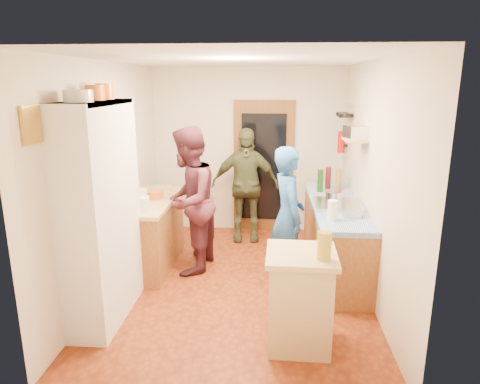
# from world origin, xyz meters

# --- Properties ---
(floor) EXTENTS (3.00, 4.00, 0.02)m
(floor) POSITION_xyz_m (0.00, 0.00, -0.01)
(floor) COLOR maroon
(floor) RESTS_ON ground
(ceiling) EXTENTS (3.00, 4.00, 0.02)m
(ceiling) POSITION_xyz_m (0.00, 0.00, 2.61)
(ceiling) COLOR silver
(ceiling) RESTS_ON ground
(wall_back) EXTENTS (3.00, 0.02, 2.60)m
(wall_back) POSITION_xyz_m (0.00, 2.01, 1.30)
(wall_back) COLOR beige
(wall_back) RESTS_ON ground
(wall_front) EXTENTS (3.00, 0.02, 2.60)m
(wall_front) POSITION_xyz_m (0.00, -2.01, 1.30)
(wall_front) COLOR beige
(wall_front) RESTS_ON ground
(wall_left) EXTENTS (0.02, 4.00, 2.60)m
(wall_left) POSITION_xyz_m (-1.51, 0.00, 1.30)
(wall_left) COLOR beige
(wall_left) RESTS_ON ground
(wall_right) EXTENTS (0.02, 4.00, 2.60)m
(wall_right) POSITION_xyz_m (1.51, 0.00, 1.30)
(wall_right) COLOR beige
(wall_right) RESTS_ON ground
(door_frame) EXTENTS (0.95, 0.06, 2.10)m
(door_frame) POSITION_xyz_m (0.25, 1.97, 1.05)
(door_frame) COLOR brown
(door_frame) RESTS_ON ground
(door_glass) EXTENTS (0.70, 0.02, 1.70)m
(door_glass) POSITION_xyz_m (0.25, 1.94, 1.05)
(door_glass) COLOR black
(door_glass) RESTS_ON door_frame
(hutch_body) EXTENTS (0.40, 1.20, 2.20)m
(hutch_body) POSITION_xyz_m (-1.30, -0.80, 1.10)
(hutch_body) COLOR silver
(hutch_body) RESTS_ON ground
(hutch_top_shelf) EXTENTS (0.40, 1.14, 0.04)m
(hutch_top_shelf) POSITION_xyz_m (-1.30, -0.80, 2.18)
(hutch_top_shelf) COLOR silver
(hutch_top_shelf) RESTS_ON hutch_body
(plate_stack) EXTENTS (0.25, 0.25, 0.10)m
(plate_stack) POSITION_xyz_m (-1.30, -1.08, 2.25)
(plate_stack) COLOR white
(plate_stack) RESTS_ON hutch_top_shelf
(orange_pot_a) EXTENTS (0.18, 0.18, 0.14)m
(orange_pot_a) POSITION_xyz_m (-1.30, -0.71, 2.27)
(orange_pot_a) COLOR orange
(orange_pot_a) RESTS_ON hutch_top_shelf
(orange_pot_b) EXTENTS (0.18, 0.18, 0.16)m
(orange_pot_b) POSITION_xyz_m (-1.30, -0.47, 2.28)
(orange_pot_b) COLOR orange
(orange_pot_b) RESTS_ON hutch_top_shelf
(left_counter_base) EXTENTS (0.60, 1.40, 0.85)m
(left_counter_base) POSITION_xyz_m (-1.20, 0.45, 0.42)
(left_counter_base) COLOR #9F6134
(left_counter_base) RESTS_ON ground
(left_counter_top) EXTENTS (0.64, 1.44, 0.05)m
(left_counter_top) POSITION_xyz_m (-1.20, 0.45, 0.88)
(left_counter_top) COLOR tan
(left_counter_top) RESTS_ON left_counter_base
(toaster) EXTENTS (0.26, 0.20, 0.17)m
(toaster) POSITION_xyz_m (-1.15, -0.06, 0.99)
(toaster) COLOR white
(toaster) RESTS_ON left_counter_top
(kettle) EXTENTS (0.17, 0.17, 0.16)m
(kettle) POSITION_xyz_m (-1.25, 0.36, 0.98)
(kettle) COLOR white
(kettle) RESTS_ON left_counter_top
(orange_bowl) EXTENTS (0.23, 0.23, 0.10)m
(orange_bowl) POSITION_xyz_m (-1.12, 0.53, 0.95)
(orange_bowl) COLOR orange
(orange_bowl) RESTS_ON left_counter_top
(chopping_board) EXTENTS (0.35, 0.29, 0.02)m
(chopping_board) POSITION_xyz_m (-1.18, 1.05, 0.91)
(chopping_board) COLOR tan
(chopping_board) RESTS_ON left_counter_top
(right_counter_base) EXTENTS (0.60, 2.20, 0.84)m
(right_counter_base) POSITION_xyz_m (1.20, 0.50, 0.42)
(right_counter_base) COLOR #9F6134
(right_counter_base) RESTS_ON ground
(right_counter_top) EXTENTS (0.62, 2.22, 0.06)m
(right_counter_top) POSITION_xyz_m (1.20, 0.50, 0.87)
(right_counter_top) COLOR #0F44B2
(right_counter_top) RESTS_ON right_counter_base
(hob) EXTENTS (0.55, 0.58, 0.04)m
(hob) POSITION_xyz_m (1.20, 0.35, 0.92)
(hob) COLOR silver
(hob) RESTS_ON right_counter_top
(pot_on_hob) EXTENTS (0.20, 0.20, 0.13)m
(pot_on_hob) POSITION_xyz_m (1.15, 0.38, 1.00)
(pot_on_hob) COLOR silver
(pot_on_hob) RESTS_ON hob
(bottle_a) EXTENTS (0.09, 0.09, 0.31)m
(bottle_a) POSITION_xyz_m (1.05, 1.04, 1.06)
(bottle_a) COLOR #143F14
(bottle_a) RESTS_ON right_counter_top
(bottle_b) EXTENTS (0.09, 0.09, 0.31)m
(bottle_b) POSITION_xyz_m (1.18, 1.23, 1.06)
(bottle_b) COLOR #591419
(bottle_b) RESTS_ON right_counter_top
(bottle_c) EXTENTS (0.07, 0.07, 0.30)m
(bottle_c) POSITION_xyz_m (1.31, 1.14, 1.05)
(bottle_c) COLOR olive
(bottle_c) RESTS_ON right_counter_top
(paper_towel) EXTENTS (0.11, 0.11, 0.22)m
(paper_towel) POSITION_xyz_m (1.05, -0.22, 1.01)
(paper_towel) COLOR white
(paper_towel) RESTS_ON right_counter_top
(mixing_bowl) EXTENTS (0.27, 0.27, 0.09)m
(mixing_bowl) POSITION_xyz_m (1.30, -0.06, 0.94)
(mixing_bowl) COLOR silver
(mixing_bowl) RESTS_ON right_counter_top
(island_base) EXTENTS (0.56, 0.56, 0.86)m
(island_base) POSITION_xyz_m (0.66, -1.20, 0.43)
(island_base) COLOR tan
(island_base) RESTS_ON ground
(island_top) EXTENTS (0.64, 0.64, 0.05)m
(island_top) POSITION_xyz_m (0.66, -1.20, 0.89)
(island_top) COLOR tan
(island_top) RESTS_ON island_base
(cutting_board) EXTENTS (0.36, 0.29, 0.02)m
(cutting_board) POSITION_xyz_m (0.61, -1.14, 0.90)
(cutting_board) COLOR white
(cutting_board) RESTS_ON island_top
(oil_jar) EXTENTS (0.13, 0.13, 0.24)m
(oil_jar) POSITION_xyz_m (0.83, -1.32, 1.03)
(oil_jar) COLOR #AD9E2D
(oil_jar) RESTS_ON island_top
(pan_rail) EXTENTS (0.02, 0.65, 0.02)m
(pan_rail) POSITION_xyz_m (1.46, 1.52, 2.05)
(pan_rail) COLOR silver
(pan_rail) RESTS_ON wall_right
(pan_hang_a) EXTENTS (0.18, 0.18, 0.05)m
(pan_hang_a) POSITION_xyz_m (1.40, 1.35, 1.92)
(pan_hang_a) COLOR black
(pan_hang_a) RESTS_ON pan_rail
(pan_hang_b) EXTENTS (0.16, 0.16, 0.05)m
(pan_hang_b) POSITION_xyz_m (1.40, 1.55, 1.90)
(pan_hang_b) COLOR black
(pan_hang_b) RESTS_ON pan_rail
(pan_hang_c) EXTENTS (0.17, 0.17, 0.05)m
(pan_hang_c) POSITION_xyz_m (1.40, 1.75, 1.91)
(pan_hang_c) COLOR black
(pan_hang_c) RESTS_ON pan_rail
(wall_shelf) EXTENTS (0.26, 0.42, 0.03)m
(wall_shelf) POSITION_xyz_m (1.37, 0.45, 1.70)
(wall_shelf) COLOR tan
(wall_shelf) RESTS_ON wall_right
(radio) EXTENTS (0.27, 0.33, 0.15)m
(radio) POSITION_xyz_m (1.37, 0.45, 1.79)
(radio) COLOR silver
(radio) RESTS_ON wall_shelf
(ext_bracket) EXTENTS (0.06, 0.10, 0.04)m
(ext_bracket) POSITION_xyz_m (1.47, 1.70, 1.45)
(ext_bracket) COLOR black
(ext_bracket) RESTS_ON wall_right
(fire_extinguisher) EXTENTS (0.11, 0.11, 0.32)m
(fire_extinguisher) POSITION_xyz_m (1.41, 1.70, 1.50)
(fire_extinguisher) COLOR red
(fire_extinguisher) RESTS_ON wall_right
(picture_frame) EXTENTS (0.03, 0.25, 0.30)m
(picture_frame) POSITION_xyz_m (-1.48, -1.55, 2.05)
(picture_frame) COLOR gold
(picture_frame) RESTS_ON wall_left
(person_hob) EXTENTS (0.53, 0.68, 1.66)m
(person_hob) POSITION_xyz_m (0.62, 0.10, 0.83)
(person_hob) COLOR #23569F
(person_hob) RESTS_ON ground
(person_left) EXTENTS (0.81, 0.98, 1.85)m
(person_left) POSITION_xyz_m (-0.61, 0.39, 0.93)
(person_left) COLOR #491E2A
(person_left) RESTS_ON ground
(person_back) EXTENTS (1.03, 0.48, 1.72)m
(person_back) POSITION_xyz_m (0.00, 1.50, 0.86)
(person_back) COLOR #3D4227
(person_back) RESTS_ON ground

